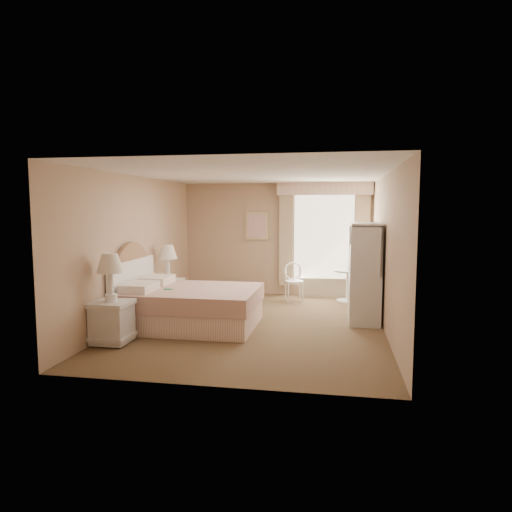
% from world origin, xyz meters
% --- Properties ---
extents(room, '(4.21, 5.51, 2.51)m').
position_xyz_m(room, '(0.00, 0.00, 1.25)').
color(room, brown).
rests_on(room, ground).
extents(window, '(2.05, 0.22, 2.51)m').
position_xyz_m(window, '(1.05, 2.65, 1.34)').
color(window, white).
rests_on(window, room).
extents(framed_art, '(0.52, 0.04, 0.62)m').
position_xyz_m(framed_art, '(-0.45, 2.71, 1.55)').
color(framed_art, '#D1B580').
rests_on(framed_art, room).
extents(bed, '(2.15, 1.68, 1.49)m').
position_xyz_m(bed, '(-1.12, -0.31, 0.36)').
color(bed, tan).
rests_on(bed, room).
extents(nightstand_near, '(0.53, 0.53, 1.29)m').
position_xyz_m(nightstand_near, '(-1.84, -1.45, 0.49)').
color(nightstand_near, silver).
rests_on(nightstand_near, room).
extents(nightstand_far, '(0.51, 0.51, 1.23)m').
position_xyz_m(nightstand_far, '(-1.84, 0.79, 0.46)').
color(nightstand_far, silver).
rests_on(nightstand_far, room).
extents(round_table, '(0.63, 0.63, 0.67)m').
position_xyz_m(round_table, '(1.58, 2.19, 0.45)').
color(round_table, white).
rests_on(round_table, room).
extents(cafe_chair, '(0.49, 0.49, 0.81)m').
position_xyz_m(cafe_chair, '(0.44, 2.13, 0.47)').
color(cafe_chair, white).
rests_on(cafe_chair, room).
extents(armoire, '(0.51, 1.02, 1.70)m').
position_xyz_m(armoire, '(1.81, 0.56, 0.70)').
color(armoire, silver).
rests_on(armoire, room).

